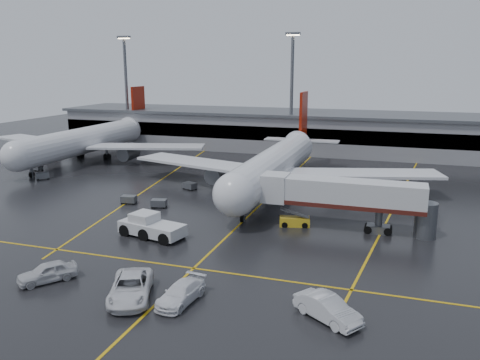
% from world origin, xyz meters
% --- Properties ---
extents(ground, '(220.00, 220.00, 0.00)m').
position_xyz_m(ground, '(0.00, 0.00, 0.00)').
color(ground, black).
rests_on(ground, ground).
extents(apron_line_centre, '(0.25, 90.00, 0.02)m').
position_xyz_m(apron_line_centre, '(0.00, 0.00, 0.01)').
color(apron_line_centre, gold).
rests_on(apron_line_centre, ground).
extents(apron_line_stop, '(60.00, 0.25, 0.02)m').
position_xyz_m(apron_line_stop, '(0.00, -22.00, 0.01)').
color(apron_line_stop, gold).
rests_on(apron_line_stop, ground).
extents(apron_line_left, '(9.99, 69.35, 0.02)m').
position_xyz_m(apron_line_left, '(-20.00, 10.00, 0.01)').
color(apron_line_left, gold).
rests_on(apron_line_left, ground).
extents(apron_line_right, '(7.57, 69.64, 0.02)m').
position_xyz_m(apron_line_right, '(18.00, 10.00, 0.01)').
color(apron_line_right, gold).
rests_on(apron_line_right, ground).
extents(terminal, '(122.00, 19.00, 8.60)m').
position_xyz_m(terminal, '(0.00, 47.93, 4.32)').
color(terminal, gray).
rests_on(terminal, ground).
extents(light_mast_left, '(3.00, 1.20, 25.45)m').
position_xyz_m(light_mast_left, '(-45.00, 42.00, 14.47)').
color(light_mast_left, '#595B60').
rests_on(light_mast_left, ground).
extents(light_mast_mid, '(3.00, 1.20, 25.45)m').
position_xyz_m(light_mast_mid, '(-5.00, 42.00, 14.47)').
color(light_mast_mid, '#595B60').
rests_on(light_mast_mid, ground).
extents(main_airliner, '(48.80, 45.60, 14.10)m').
position_xyz_m(main_airliner, '(0.00, 9.70, 4.21)').
color(main_airliner, silver).
rests_on(main_airliner, ground).
extents(second_airliner, '(48.80, 45.60, 14.10)m').
position_xyz_m(second_airliner, '(-42.00, 21.70, 4.21)').
color(second_airliner, silver).
rests_on(second_airliner, ground).
extents(jet_bridge, '(19.90, 3.40, 6.05)m').
position_xyz_m(jet_bridge, '(11.87, -6.00, 3.93)').
color(jet_bridge, silver).
rests_on(jet_bridge, ground).
extents(pushback_tractor, '(8.05, 4.65, 2.71)m').
position_xyz_m(pushback_tractor, '(-8.15, -15.24, 1.08)').
color(pushback_tractor, silver).
rests_on(pushback_tractor, ground).
extents(belt_loader, '(3.80, 2.34, 2.25)m').
position_xyz_m(belt_loader, '(6.39, -6.58, 0.55)').
color(belt_loader, gold).
rests_on(belt_loader, ground).
extents(service_van_a, '(5.63, 7.60, 1.92)m').
position_xyz_m(service_van_a, '(-2.41, -29.25, 0.96)').
color(service_van_a, silver).
rests_on(service_van_a, ground).
extents(service_van_b, '(2.82, 5.65, 1.58)m').
position_xyz_m(service_van_b, '(1.76, -28.58, 0.79)').
color(service_van_b, white).
rests_on(service_van_b, ground).
extents(service_van_c, '(5.70, 4.77, 1.84)m').
position_xyz_m(service_van_c, '(13.40, -27.64, 0.92)').
color(service_van_c, silver).
rests_on(service_van_c, ground).
extents(service_van_d, '(4.72, 5.30, 1.74)m').
position_xyz_m(service_van_d, '(-11.13, -28.66, 0.87)').
color(service_van_d, silver).
rests_on(service_van_d, ground).
extents(baggage_cart_a, '(2.24, 1.72, 1.12)m').
position_xyz_m(baggage_cart_a, '(-12.64, -4.68, 0.63)').
color(baggage_cart_a, '#595B60').
rests_on(baggage_cart_a, ground).
extents(baggage_cart_b, '(2.20, 1.64, 1.12)m').
position_xyz_m(baggage_cart_b, '(-17.53, -4.23, 0.63)').
color(baggage_cart_b, '#595B60').
rests_on(baggage_cart_b, ground).
extents(baggage_cart_c, '(2.35, 1.99, 1.12)m').
position_xyz_m(baggage_cart_c, '(-12.71, 5.67, 0.63)').
color(baggage_cart_c, '#595B60').
rests_on(baggage_cart_c, ground).
extents(baggage_cart_d, '(2.05, 1.38, 1.12)m').
position_xyz_m(baggage_cart_d, '(-45.08, 9.77, 0.63)').
color(baggage_cart_d, '#595B60').
rests_on(baggage_cart_d, ground).
extents(baggage_cart_e, '(2.38, 2.25, 1.12)m').
position_xyz_m(baggage_cart_e, '(-39.17, 4.37, 0.63)').
color(baggage_cart_e, '#595B60').
rests_on(baggage_cart_e, ground).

